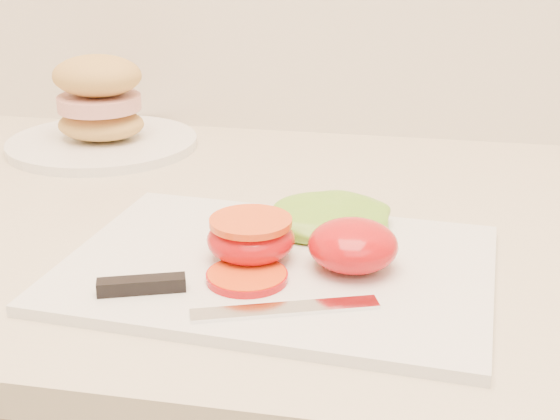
# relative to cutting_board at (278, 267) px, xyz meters

# --- Properties ---
(cutting_board) EXTENTS (0.38, 0.29, 0.01)m
(cutting_board) POSITION_rel_cutting_board_xyz_m (0.00, 0.00, 0.00)
(cutting_board) COLOR silver
(cutting_board) RESTS_ON counter
(tomato_half_dome) EXTENTS (0.08, 0.08, 0.04)m
(tomato_half_dome) POSITION_rel_cutting_board_xyz_m (0.06, 0.00, 0.03)
(tomato_half_dome) COLOR red
(tomato_half_dome) RESTS_ON cutting_board
(tomato_half_cut) EXTENTS (0.08, 0.08, 0.04)m
(tomato_half_cut) POSITION_rel_cutting_board_xyz_m (-0.02, 0.00, 0.03)
(tomato_half_cut) COLOR red
(tomato_half_cut) RESTS_ON cutting_board
(tomato_slice_0) EXTENTS (0.07, 0.07, 0.01)m
(tomato_slice_0) POSITION_rel_cutting_board_xyz_m (-0.02, -0.04, 0.01)
(tomato_slice_0) COLOR orange
(tomato_slice_0) RESTS_ON cutting_board
(lettuce_leaf_0) EXTENTS (0.15, 0.13, 0.03)m
(lettuce_leaf_0) POSITION_rel_cutting_board_xyz_m (0.04, 0.08, 0.02)
(lettuce_leaf_0) COLOR #86BB31
(lettuce_leaf_0) RESTS_ON cutting_board
(knife) EXTENTS (0.23, 0.07, 0.01)m
(knife) POSITION_rel_cutting_board_xyz_m (-0.05, -0.08, 0.01)
(knife) COLOR silver
(knife) RESTS_ON cutting_board
(sandwich_plate) EXTENTS (0.25, 0.25, 0.12)m
(sandwich_plate) POSITION_rel_cutting_board_xyz_m (-0.30, 0.32, 0.04)
(sandwich_plate) COLOR white
(sandwich_plate) RESTS_ON counter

